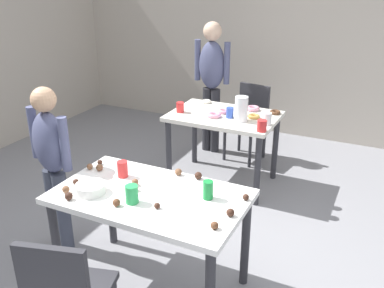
# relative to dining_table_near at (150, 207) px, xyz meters

# --- Properties ---
(ground_plane) EXTENTS (6.40, 6.40, 0.00)m
(ground_plane) POSITION_rel_dining_table_near_xyz_m (0.14, 0.24, -0.65)
(ground_plane) COLOR gray
(wall_back) EXTENTS (6.40, 0.10, 2.60)m
(wall_back) POSITION_rel_dining_table_near_xyz_m (0.14, 3.44, 0.65)
(wall_back) COLOR #BCB2A3
(wall_back) RESTS_ON ground_plane
(dining_table_near) EXTENTS (1.26, 0.74, 0.75)m
(dining_table_near) POSITION_rel_dining_table_near_xyz_m (0.00, 0.00, 0.00)
(dining_table_near) COLOR white
(dining_table_near) RESTS_ON ground_plane
(dining_table_far) EXTENTS (1.06, 0.74, 0.75)m
(dining_table_far) POSITION_rel_dining_table_near_xyz_m (-0.16, 1.71, -0.01)
(dining_table_far) COLOR silver
(dining_table_far) RESTS_ON ground_plane
(chair_far_table) EXTENTS (0.47, 0.47, 0.87)m
(chair_far_table) POSITION_rel_dining_table_near_xyz_m (-0.13, 2.44, -0.15)
(chair_far_table) COLOR #2D2D33
(chair_far_table) RESTS_ON ground_plane
(person_girl_near) EXTENTS (0.45, 0.27, 1.34)m
(person_girl_near) POSITION_rel_dining_table_near_xyz_m (-0.91, 0.09, 0.14)
(person_girl_near) COLOR #383D4C
(person_girl_near) RESTS_ON ground_plane
(person_adult_far) EXTENTS (0.45, 0.22, 1.56)m
(person_adult_far) POSITION_rel_dining_table_near_xyz_m (-0.61, 2.43, 0.29)
(person_adult_far) COLOR #28282D
(person_adult_far) RESTS_ON ground_plane
(mixing_bowl) EXTENTS (0.20, 0.20, 0.06)m
(mixing_bowl) POSITION_rel_dining_table_near_xyz_m (-0.36, -0.15, 0.13)
(mixing_bowl) COLOR white
(mixing_bowl) RESTS_ON dining_table_near
(soda_can) EXTENTS (0.07, 0.07, 0.12)m
(soda_can) POSITION_rel_dining_table_near_xyz_m (0.37, 0.11, 0.16)
(soda_can) COLOR #198438
(soda_can) RESTS_ON dining_table_near
(fork_near) EXTENTS (0.17, 0.02, 0.01)m
(fork_near) POSITION_rel_dining_table_near_xyz_m (0.10, 0.18, 0.10)
(fork_near) COLOR silver
(fork_near) RESTS_ON dining_table_near
(cup_near_0) EXTENTS (0.07, 0.07, 0.12)m
(cup_near_0) POSITION_rel_dining_table_near_xyz_m (-0.30, 0.13, 0.16)
(cup_near_0) COLOR red
(cup_near_0) RESTS_ON dining_table_near
(cup_near_1) EXTENTS (0.08, 0.08, 0.12)m
(cup_near_1) POSITION_rel_dining_table_near_xyz_m (-0.04, -0.14, 0.16)
(cup_near_1) COLOR green
(cup_near_1) RESTS_ON dining_table_near
(cake_ball_0) EXTENTS (0.05, 0.05, 0.05)m
(cake_ball_0) POSITION_rel_dining_table_near_xyz_m (0.57, -0.02, 0.13)
(cake_ball_0) COLOR #3D2319
(cake_ball_0) RESTS_ON dining_table_near
(cake_ball_1) EXTENTS (0.05, 0.05, 0.05)m
(cake_ball_1) POSITION_rel_dining_table_near_xyz_m (-0.51, 0.14, 0.13)
(cake_ball_1) COLOR brown
(cake_ball_1) RESTS_ON dining_table_near
(cake_ball_2) EXTENTS (0.05, 0.05, 0.05)m
(cake_ball_2) POSITION_rel_dining_table_near_xyz_m (-0.50, -0.22, 0.13)
(cake_ball_2) COLOR brown
(cake_ball_2) RESTS_ON dining_table_near
(cake_ball_3) EXTENTS (0.05, 0.05, 0.05)m
(cake_ball_3) POSITION_rel_dining_table_near_xyz_m (0.04, 0.32, 0.13)
(cake_ball_3) COLOR brown
(cake_ball_3) RESTS_ON dining_table_near
(cake_ball_4) EXTENTS (0.04, 0.04, 0.04)m
(cake_ball_4) POSITION_rel_dining_table_near_xyz_m (-0.57, 0.22, 0.12)
(cake_ball_4) COLOR #3D2319
(cake_ball_4) RESTS_ON dining_table_near
(cake_ball_5) EXTENTS (0.05, 0.05, 0.05)m
(cake_ball_5) POSITION_rel_dining_table_near_xyz_m (0.20, 0.33, 0.13)
(cake_ball_5) COLOR #3D2319
(cake_ball_5) RESTS_ON dining_table_near
(cake_ball_6) EXTENTS (0.04, 0.04, 0.04)m
(cake_ball_6) POSITION_rel_dining_table_near_xyz_m (-0.52, -0.11, 0.12)
(cake_ball_6) COLOR #3D2319
(cake_ball_6) RESTS_ON dining_table_near
(cake_ball_7) EXTENTS (0.04, 0.04, 0.04)m
(cake_ball_7) POSITION_rel_dining_table_near_xyz_m (0.59, 0.20, 0.12)
(cake_ball_7) COLOR #3D2319
(cake_ball_7) RESTS_ON dining_table_near
(cake_ball_8) EXTENTS (0.05, 0.05, 0.05)m
(cake_ball_8) POSITION_rel_dining_table_near_xyz_m (-0.15, 0.06, 0.12)
(cake_ball_8) COLOR brown
(cake_ball_8) RESTS_ON dining_table_near
(cake_ball_9) EXTENTS (0.04, 0.04, 0.04)m
(cake_ball_9) POSITION_rel_dining_table_near_xyz_m (0.13, -0.14, 0.12)
(cake_ball_9) COLOR #3D2319
(cake_ball_9) RESTS_ON dining_table_near
(cake_ball_10) EXTENTS (0.05, 0.05, 0.05)m
(cake_ball_10) POSITION_rel_dining_table_near_xyz_m (-0.58, 0.12, 0.12)
(cake_ball_10) COLOR brown
(cake_ball_10) RESTS_ON dining_table_near
(cake_ball_11) EXTENTS (0.05, 0.05, 0.05)m
(cake_ball_11) POSITION_rel_dining_table_near_xyz_m (-0.42, -0.29, 0.13)
(cake_ball_11) COLOR #3D2319
(cake_ball_11) RESTS_ON dining_table_near
(cake_ball_12) EXTENTS (0.04, 0.04, 0.04)m
(cake_ball_12) POSITION_rel_dining_table_near_xyz_m (-0.11, -0.01, 0.12)
(cake_ball_12) COLOR brown
(cake_ball_12) RESTS_ON dining_table_near
(cake_ball_13) EXTENTS (0.05, 0.05, 0.05)m
(cake_ball_13) POSITION_rel_dining_table_near_xyz_m (-0.11, -0.22, 0.12)
(cake_ball_13) COLOR brown
(cake_ball_13) RESTS_ON dining_table_near
(cake_ball_14) EXTENTS (0.05, 0.05, 0.05)m
(cake_ball_14) POSITION_rel_dining_table_near_xyz_m (0.54, -0.19, 0.12)
(cake_ball_14) COLOR brown
(cake_ball_14) RESTS_ON dining_table_near
(pitcher_far) EXTENTS (0.13, 0.13, 0.24)m
(pitcher_far) POSITION_rel_dining_table_near_xyz_m (0.05, 1.61, 0.22)
(pitcher_far) COLOR white
(pitcher_far) RESTS_ON dining_table_far
(cup_far_0) EXTENTS (0.08, 0.08, 0.12)m
(cup_far_0) POSITION_rel_dining_table_near_xyz_m (0.31, 1.61, 0.16)
(cup_far_0) COLOR white
(cup_far_0) RESTS_ON dining_table_far
(cup_far_1) EXTENTS (0.08, 0.08, 0.10)m
(cup_far_1) POSITION_rel_dining_table_near_xyz_m (-0.59, 1.59, 0.15)
(cup_far_1) COLOR red
(cup_far_1) RESTS_ON dining_table_far
(cup_far_2) EXTENTS (0.07, 0.07, 0.10)m
(cup_far_2) POSITION_rel_dining_table_near_xyz_m (-0.08, 1.65, 0.15)
(cup_far_2) COLOR #3351B2
(cup_far_2) RESTS_ON dining_table_far
(cup_far_3) EXTENTS (0.09, 0.09, 0.11)m
(cup_far_3) POSITION_rel_dining_table_near_xyz_m (0.32, 1.42, 0.15)
(cup_far_3) COLOR red
(cup_far_3) RESTS_ON dining_table_far
(donut_far_0) EXTENTS (0.12, 0.12, 0.04)m
(donut_far_0) POSITION_rel_dining_table_near_xyz_m (-0.18, 1.76, 0.12)
(donut_far_0) COLOR pink
(donut_far_0) RESTS_ON dining_table_far
(donut_far_1) EXTENTS (0.11, 0.11, 0.03)m
(donut_far_1) POSITION_rel_dining_table_near_xyz_m (-0.48, 2.00, 0.12)
(donut_far_1) COLOR white
(donut_far_1) RESTS_ON dining_table_far
(donut_far_2) EXTENTS (0.12, 0.12, 0.03)m
(donut_far_2) POSITION_rel_dining_table_near_xyz_m (0.14, 1.74, 0.12)
(donut_far_2) COLOR gold
(donut_far_2) RESTS_ON dining_table_far
(donut_far_3) EXTENTS (0.11, 0.11, 0.03)m
(donut_far_3) POSITION_rel_dining_table_near_xyz_m (0.29, 1.96, 0.12)
(donut_far_3) COLOR brown
(donut_far_3) RESTS_ON dining_table_far
(donut_far_4) EXTENTS (0.14, 0.14, 0.04)m
(donut_far_4) POSITION_rel_dining_table_near_xyz_m (0.06, 1.97, 0.12)
(donut_far_4) COLOR pink
(donut_far_4) RESTS_ON dining_table_far
(donut_far_5) EXTENTS (0.14, 0.14, 0.04)m
(donut_far_5) POSITION_rel_dining_table_near_xyz_m (-0.22, 1.60, 0.12)
(donut_far_5) COLOR pink
(donut_far_5) RESTS_ON dining_table_far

